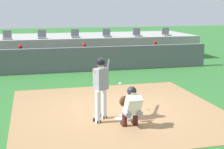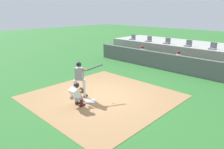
# 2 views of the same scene
# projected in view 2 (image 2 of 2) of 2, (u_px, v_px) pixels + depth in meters

# --- Properties ---
(ground_plane) EXTENTS (80.00, 80.00, 0.00)m
(ground_plane) POSITION_uv_depth(u_px,v_px,m) (102.00, 97.00, 10.36)
(ground_plane) COLOR #2D6B2D
(dirt_infield) EXTENTS (6.40, 6.40, 0.01)m
(dirt_infield) POSITION_uv_depth(u_px,v_px,m) (102.00, 97.00, 10.36)
(dirt_infield) COLOR #9E754C
(dirt_infield) RESTS_ON ground
(home_plate) EXTENTS (0.62, 0.62, 0.02)m
(home_plate) POSITION_uv_depth(u_px,v_px,m) (90.00, 101.00, 9.80)
(home_plate) COLOR white
(home_plate) RESTS_ON dirt_infield
(batter_at_plate) EXTENTS (0.77, 1.33, 1.80)m
(batter_at_plate) POSITION_uv_depth(u_px,v_px,m) (80.00, 78.00, 9.96)
(batter_at_plate) COLOR silver
(batter_at_plate) RESTS_ON ground
(catcher_crouched) EXTENTS (0.51, 1.72, 1.13)m
(catcher_crouched) POSITION_uv_depth(u_px,v_px,m) (77.00, 94.00, 9.16)
(catcher_crouched) COLOR gray
(catcher_crouched) RESTS_ON ground
(dugout_wall) EXTENTS (13.00, 0.30, 1.20)m
(dugout_wall) POSITION_uv_depth(u_px,v_px,m) (169.00, 62.00, 14.66)
(dugout_wall) COLOR #59595E
(dugout_wall) RESTS_ON ground
(dugout_bench) EXTENTS (11.80, 0.44, 0.45)m
(dugout_bench) POSITION_uv_depth(u_px,v_px,m) (175.00, 65.00, 15.46)
(dugout_bench) COLOR olive
(dugout_bench) RESTS_ON ground
(dugout_player_0) EXTENTS (0.49, 0.70, 1.30)m
(dugout_player_0) POSITION_uv_depth(u_px,v_px,m) (141.00, 54.00, 17.22)
(dugout_player_0) COLOR #939399
(dugout_player_0) RESTS_ON ground
(dugout_player_1) EXTENTS (0.49, 0.70, 1.30)m
(dugout_player_1) POSITION_uv_depth(u_px,v_px,m) (177.00, 60.00, 15.09)
(dugout_player_1) COLOR #939399
(dugout_player_1) RESTS_ON ground
(stands_platform) EXTENTS (15.00, 4.40, 1.40)m
(stands_platform) POSITION_uv_depth(u_px,v_px,m) (195.00, 52.00, 17.66)
(stands_platform) COLOR #9E9E99
(stands_platform) RESTS_ON ground
(stadium_seat_0) EXTENTS (0.46, 0.46, 0.48)m
(stadium_seat_0) POSITION_uv_depth(u_px,v_px,m) (133.00, 38.00, 20.05)
(stadium_seat_0) COLOR slate
(stadium_seat_0) RESTS_ON stands_platform
(stadium_seat_1) EXTENTS (0.46, 0.46, 0.48)m
(stadium_seat_1) POSITION_uv_depth(u_px,v_px,m) (149.00, 40.00, 18.82)
(stadium_seat_1) COLOR slate
(stadium_seat_1) RESTS_ON stands_platform
(stadium_seat_2) EXTENTS (0.46, 0.46, 0.48)m
(stadium_seat_2) POSITION_uv_depth(u_px,v_px,m) (167.00, 42.00, 17.59)
(stadium_seat_2) COLOR slate
(stadium_seat_2) RESTS_ON stands_platform
(stadium_seat_3) EXTENTS (0.46, 0.46, 0.48)m
(stadium_seat_3) POSITION_uv_depth(u_px,v_px,m) (188.00, 45.00, 16.36)
(stadium_seat_3) COLOR slate
(stadium_seat_3) RESTS_ON stands_platform
(stadium_seat_4) EXTENTS (0.46, 0.46, 0.48)m
(stadium_seat_4) POSITION_uv_depth(u_px,v_px,m) (213.00, 47.00, 15.14)
(stadium_seat_4) COLOR slate
(stadium_seat_4) RESTS_ON stands_platform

